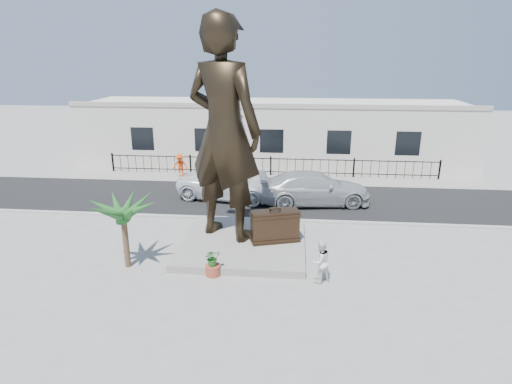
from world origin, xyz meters
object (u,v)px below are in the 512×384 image
car_white (230,184)px  statue (224,131)px  tourist (320,261)px  suitcase (275,226)px

car_white → statue: bearing=-163.6°
tourist → car_white: bearing=-98.2°
tourist → car_white: car_white is taller
suitcase → car_white: 7.01m
tourist → car_white: (-4.60, 9.05, 0.01)m
tourist → suitcase: bearing=-91.7°
suitcase → statue: bearing=148.0°
suitcase → tourist: 3.18m
suitcase → car_white: (-2.85, 6.40, -0.18)m
statue → suitcase: statue is taller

